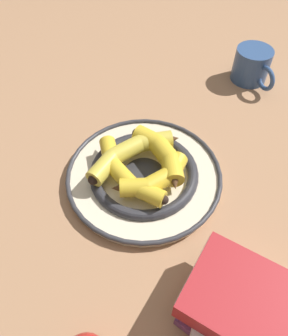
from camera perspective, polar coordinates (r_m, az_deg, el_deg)
The scene contains 8 objects.
ground_plane at distance 0.67m, azimuth -2.36°, elevation -2.20°, with size 2.80×2.80×0.00m, color #A87A56.
decorative_bowl at distance 0.66m, azimuth 0.00°, elevation -1.15°, with size 0.32×0.32×0.03m.
banana_a at distance 0.65m, azimuth 3.19°, elevation 2.40°, with size 0.11×0.16×0.04m.
banana_b at distance 0.66m, azimuth -2.32°, elevation 2.86°, with size 0.18×0.14×0.04m.
banana_c at distance 0.63m, azimuth -3.43°, elevation -0.69°, with size 0.14×0.17×0.03m.
banana_d at distance 0.62m, azimuth 1.88°, elevation -1.93°, with size 0.15×0.11×0.04m.
book_stack at distance 0.54m, azimuth 18.15°, elevation -22.56°, with size 0.24×0.21×0.09m.
coffee_mug at distance 0.93m, azimuth 18.33°, elevation 16.64°, with size 0.09×0.14×0.09m.
Camera 1 is at (-0.04, 0.40, 0.54)m, focal length 35.00 mm.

